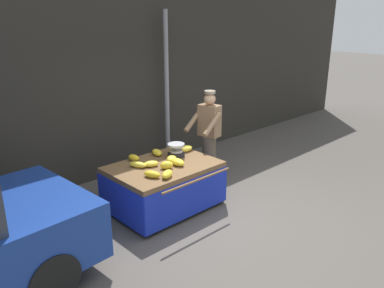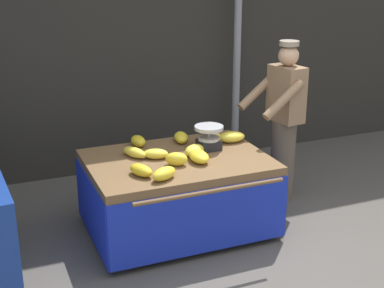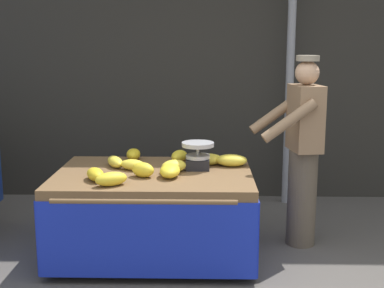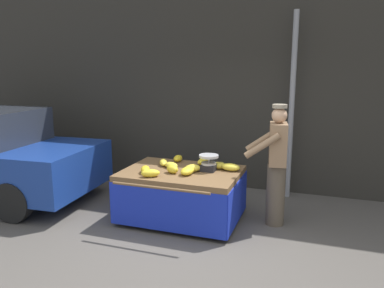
{
  "view_description": "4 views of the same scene",
  "coord_description": "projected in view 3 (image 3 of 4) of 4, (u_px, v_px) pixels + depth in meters",
  "views": [
    {
      "loc": [
        -4.01,
        -3.37,
        2.95
      ],
      "look_at": [
        0.06,
        0.94,
        1.0
      ],
      "focal_mm": 36.06,
      "sensor_mm": 36.0,
      "label": 1
    },
    {
      "loc": [
        -2.15,
        -3.45,
        2.56
      ],
      "look_at": [
        -0.35,
        0.94,
        0.91
      ],
      "focal_mm": 51.82,
      "sensor_mm": 36.0,
      "label": 2
    },
    {
      "loc": [
        -0.03,
        -3.18,
        1.82
      ],
      "look_at": [
        -0.13,
        1.04,
        0.99
      ],
      "focal_mm": 48.24,
      "sensor_mm": 36.0,
      "label": 3
    },
    {
      "loc": [
        1.39,
        -3.79,
        2.21
      ],
      "look_at": [
        -0.34,
        1.18,
        1.12
      ],
      "focal_mm": 34.88,
      "sensor_mm": 36.0,
      "label": 4
    }
  ],
  "objects": [
    {
      "name": "back_wall",
      "position": [
        207.0,
        10.0,
        5.93
      ],
      "size": [
        16.0,
        0.24,
        4.39
      ],
      "primitive_type": "cube",
      "color": "#2D2B26",
      "rests_on": "ground"
    },
    {
      "name": "street_pole",
      "position": [
        290.0,
        68.0,
        5.7
      ],
      "size": [
        0.09,
        0.09,
        3.1
      ],
      "primitive_type": "cylinder",
      "color": "gray",
      "rests_on": "ground"
    },
    {
      "name": "banana_cart",
      "position": [
        154.0,
        194.0,
        4.41
      ],
      "size": [
        1.68,
        1.4,
        0.74
      ],
      "color": "brown",
      "rests_on": "ground"
    },
    {
      "name": "weighing_scale",
      "position": [
        198.0,
        156.0,
        4.46
      ],
      "size": [
        0.28,
        0.28,
        0.23
      ],
      "color": "black",
      "rests_on": "banana_cart"
    },
    {
      "name": "banana_bunch_0",
      "position": [
        179.0,
        156.0,
        4.76
      ],
      "size": [
        0.18,
        0.27,
        0.1
      ],
      "primitive_type": "ellipsoid",
      "rotation": [
        0.0,
        0.0,
        2.94
      ],
      "color": "yellow",
      "rests_on": "banana_cart"
    },
    {
      "name": "banana_bunch_1",
      "position": [
        95.0,
        174.0,
        4.1
      ],
      "size": [
        0.22,
        0.28,
        0.1
      ],
      "primitive_type": "ellipsoid",
      "rotation": [
        0.0,
        0.0,
        0.42
      ],
      "color": "gold",
      "rests_on": "banana_cart"
    },
    {
      "name": "banana_bunch_2",
      "position": [
        209.0,
        159.0,
        4.63
      ],
      "size": [
        0.24,
        0.18,
        0.1
      ],
      "primitive_type": "ellipsoid",
      "rotation": [
        0.0,
        0.0,
        1.66
      ],
      "color": "yellow",
      "rests_on": "banana_cart"
    },
    {
      "name": "banana_bunch_3",
      "position": [
        133.0,
        165.0,
        4.43
      ],
      "size": [
        0.27,
        0.22,
        0.09
      ],
      "primitive_type": "ellipsoid",
      "rotation": [
        0.0,
        0.0,
        1.14
      ],
      "color": "yellow",
      "rests_on": "banana_cart"
    },
    {
      "name": "banana_bunch_4",
      "position": [
        231.0,
        160.0,
        4.57
      ],
      "size": [
        0.29,
        0.19,
        0.11
      ],
      "primitive_type": "ellipsoid",
      "rotation": [
        0.0,
        0.0,
        1.48
      ],
      "color": "yellow",
      "rests_on": "banana_cart"
    },
    {
      "name": "banana_bunch_5",
      "position": [
        174.0,
        166.0,
        4.36
      ],
      "size": [
        0.27,
        0.25,
        0.11
      ],
      "primitive_type": "ellipsoid",
      "rotation": [
        0.0,
        0.0,
        2.18
      ],
      "color": "yellow",
      "rests_on": "banana_cart"
    },
    {
      "name": "banana_bunch_6",
      "position": [
        170.0,
        171.0,
        4.2
      ],
      "size": [
        0.18,
        0.28,
        0.11
      ],
      "primitive_type": "ellipsoid",
      "rotation": [
        0.0,
        0.0,
        3.1
      ],
      "color": "yellow",
      "rests_on": "banana_cart"
    },
    {
      "name": "banana_bunch_7",
      "position": [
        111.0,
        179.0,
        3.94
      ],
      "size": [
        0.29,
        0.24,
        0.11
      ],
      "primitive_type": "ellipsoid",
      "rotation": [
        0.0,
        0.0,
        2.08
      ],
      "color": "yellow",
      "rests_on": "banana_cart"
    },
    {
      "name": "banana_bunch_8",
      "position": [
        115.0,
        162.0,
        4.55
      ],
      "size": [
        0.22,
        0.3,
        0.09
      ],
      "primitive_type": "ellipsoid",
      "rotation": [
        0.0,
        0.0,
        0.44
      ],
      "color": "yellow",
      "rests_on": "banana_cart"
    },
    {
      "name": "banana_bunch_9",
      "position": [
        133.0,
        154.0,
        4.82
      ],
      "size": [
        0.14,
        0.22,
        0.1
      ],
      "primitive_type": "ellipsoid",
      "rotation": [
        0.0,
        0.0,
        0.05
      ],
      "color": "gold",
      "rests_on": "banana_cart"
    },
    {
      "name": "banana_bunch_10",
      "position": [
        143.0,
        170.0,
        4.2
      ],
      "size": [
        0.24,
        0.21,
        0.12
      ],
      "primitive_type": "ellipsoid",
      "rotation": [
        0.0,
        0.0,
        1.05
      ],
      "color": "yellow",
      "rests_on": "banana_cart"
    },
    {
      "name": "vendor_person",
      "position": [
        302.0,
        151.0,
        4.59
      ],
      "size": [
        0.63,
        0.58,
        1.71
      ],
      "color": "brown",
      "rests_on": "ground"
    }
  ]
}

